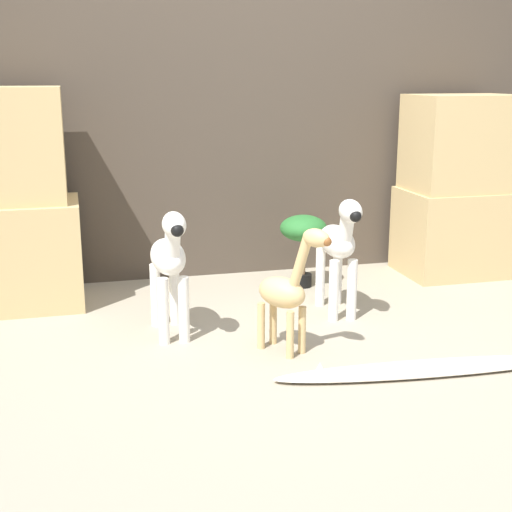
{
  "coord_description": "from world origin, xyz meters",
  "views": [
    {
      "loc": [
        -1.02,
        -2.94,
        1.27
      ],
      "look_at": [
        -0.14,
        0.48,
        0.36
      ],
      "focal_mm": 50.0,
      "sensor_mm": 36.0,
      "label": 1
    }
  ],
  "objects": [
    {
      "name": "wall_back",
      "position": [
        0.0,
        1.48,
        1.1
      ],
      "size": [
        6.4,
        0.08,
        2.2
      ],
      "color": "#473D33",
      "rests_on": "ground_plane"
    },
    {
      "name": "giraffe_figurine",
      "position": [
        -0.11,
        0.05,
        0.31
      ],
      "size": [
        0.31,
        0.39,
        0.62
      ],
      "color": "tan",
      "rests_on": "ground_plane"
    },
    {
      "name": "zebra_right",
      "position": [
        0.31,
        0.49,
        0.39
      ],
      "size": [
        0.19,
        0.53,
        0.66
      ],
      "color": "white",
      "rests_on": "ground_plane"
    },
    {
      "name": "zebra_left",
      "position": [
        -0.6,
        0.39,
        0.39
      ],
      "size": [
        0.17,
        0.52,
        0.66
      ],
      "color": "white",
      "rests_on": "ground_plane"
    },
    {
      "name": "ground_plane",
      "position": [
        0.0,
        0.0,
        0.0
      ],
      "size": [
        14.0,
        14.0,
        0.0
      ],
      "primitive_type": "plane",
      "color": "#9E937F"
    },
    {
      "name": "rock_pillar_right",
      "position": [
        1.35,
        1.1,
        0.55
      ],
      "size": [
        0.69,
        0.51,
        1.14
      ],
      "color": "tan",
      "rests_on": "ground_plane"
    },
    {
      "name": "surfboard",
      "position": [
        0.4,
        -0.32,
        0.02
      ],
      "size": [
        1.36,
        0.28,
        0.08
      ],
      "color": "silver",
      "rests_on": "ground_plane"
    },
    {
      "name": "rock_pillar_left",
      "position": [
        -1.35,
        1.1,
        0.55
      ],
      "size": [
        0.69,
        0.51,
        1.2
      ],
      "color": "tan",
      "rests_on": "ground_plane"
    },
    {
      "name": "potted_palm_front",
      "position": [
        0.3,
        1.04,
        0.34
      ],
      "size": [
        0.28,
        0.28,
        0.44
      ],
      "color": "black",
      "rests_on": "ground_plane"
    }
  ]
}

